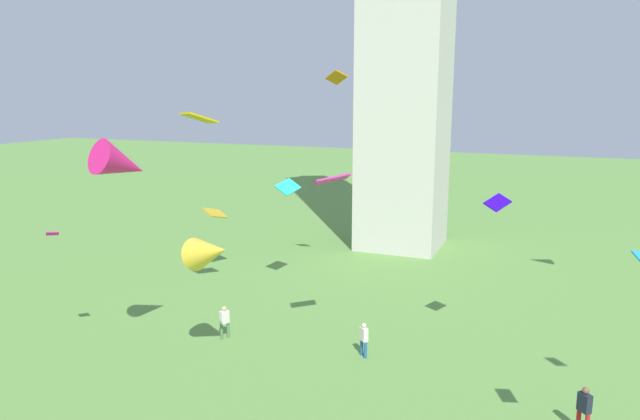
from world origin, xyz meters
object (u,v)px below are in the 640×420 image
(kite_flying_4, at_px, (215,213))
(kite_flying_8, at_px, (332,179))
(kite_flying_5, at_px, (498,202))
(kite_flying_6, at_px, (288,187))
(kite_flying_11, at_px, (199,118))
(kite_flying_1, at_px, (52,234))
(kite_flying_10, at_px, (336,77))
(person_0, at_px, (225,320))
(person_1, at_px, (364,338))
(kite_flying_2, at_px, (210,252))
(kite_flying_0, at_px, (122,164))
(person_3, at_px, (584,407))

(kite_flying_4, bearing_deg, kite_flying_8, 67.01)
(kite_flying_5, height_order, kite_flying_6, kite_flying_5)
(kite_flying_11, bearing_deg, kite_flying_5, -52.04)
(kite_flying_1, xyz_separation_m, kite_flying_5, (18.76, 7.99, 1.41))
(kite_flying_4, relative_size, kite_flying_10, 1.22)
(person_0, relative_size, kite_flying_10, 1.15)
(person_1, xyz_separation_m, kite_flying_6, (-7.22, 6.95, 5.73))
(kite_flying_4, bearing_deg, kite_flying_11, 43.59)
(kite_flying_5, bearing_deg, kite_flying_10, -85.38)
(kite_flying_2, xyz_separation_m, kite_flying_10, (0.82, 12.68, 7.46))
(kite_flying_0, distance_m, kite_flying_8, 8.90)
(kite_flying_2, xyz_separation_m, kite_flying_8, (4.06, 3.65, 2.82))
(person_0, relative_size, kite_flying_1, 1.87)
(person_3, distance_m, kite_flying_5, 9.39)
(person_3, xyz_separation_m, kite_flying_5, (-3.98, 5.67, 6.33))
(person_3, bearing_deg, kite_flying_0, 54.37)
(kite_flying_2, height_order, kite_flying_6, kite_flying_6)
(person_0, height_order, kite_flying_5, kite_flying_5)
(kite_flying_2, distance_m, kite_flying_8, 6.15)
(person_3, relative_size, kite_flying_1, 2.02)
(person_3, xyz_separation_m, kite_flying_1, (-22.74, -2.32, 4.92))
(person_3, distance_m, kite_flying_4, 25.88)
(person_0, xyz_separation_m, kite_flying_0, (-1.67, -4.80, 8.43))
(kite_flying_8, bearing_deg, kite_flying_11, 133.29)
(kite_flying_6, bearing_deg, kite_flying_8, -130.99)
(kite_flying_1, bearing_deg, person_0, 77.26)
(kite_flying_2, bearing_deg, kite_flying_11, 52.15)
(person_1, distance_m, kite_flying_8, 7.76)
(person_0, distance_m, kite_flying_5, 14.57)
(kite_flying_5, relative_size, kite_flying_8, 0.67)
(kite_flying_0, xyz_separation_m, kite_flying_1, (-4.44, 0.19, -3.43))
(person_1, bearing_deg, kite_flying_2, -97.24)
(person_3, bearing_deg, person_1, 28.88)
(person_3, relative_size, kite_flying_6, 1.22)
(person_0, distance_m, kite_flying_11, 10.36)
(kite_flying_0, relative_size, kite_flying_2, 1.10)
(kite_flying_6, height_order, kite_flying_10, kite_flying_10)
(kite_flying_10, bearing_deg, kite_flying_2, -58.10)
(person_0, distance_m, kite_flying_0, 9.84)
(kite_flying_6, xyz_separation_m, kite_flying_10, (2.66, 1.23, 6.50))
(kite_flying_8, xyz_separation_m, kite_flying_10, (-3.24, 9.04, 4.64))
(kite_flying_4, relative_size, kite_flying_8, 1.00)
(kite_flying_11, bearing_deg, person_1, -64.06)
(person_0, distance_m, kite_flying_1, 9.15)
(person_0, height_order, kite_flying_8, kite_flying_8)
(kite_flying_6, bearing_deg, kite_flying_10, -53.30)
(kite_flying_5, bearing_deg, person_3, 68.47)
(kite_flying_8, bearing_deg, kite_flying_6, 91.56)
(kite_flying_1, bearing_deg, person_3, 46.06)
(kite_flying_1, height_order, kite_flying_6, kite_flying_6)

